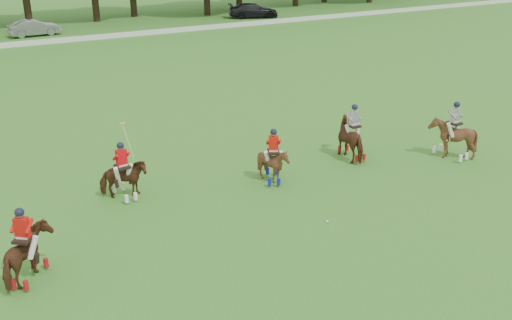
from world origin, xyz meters
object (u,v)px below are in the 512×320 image
car_mid (34,28)px  polo_red_c (273,163)px  car_right (253,10)px  polo_red_b (124,179)px  polo_stripe_a (353,139)px  polo_stripe_b (452,137)px  polo_red_a (27,255)px  polo_ball (327,221)px

car_mid → polo_red_c: 37.67m
car_right → polo_red_b: 44.15m
polo_stripe_a → car_mid: bearing=100.4°
car_mid → polo_stripe_b: size_ratio=1.77×
polo_red_b → polo_red_a: bearing=-135.6°
polo_red_c → polo_red_a: bearing=-165.5°
polo_red_a → polo_stripe_a: 13.84m
car_mid → polo_stripe_b: 40.52m
car_mid → car_right: car_right is taller
car_right → polo_stripe_b: bearing=-178.0°
polo_red_a → polo_red_b: size_ratio=0.83×
polo_red_b → polo_stripe_a: (9.65, -0.92, 0.11)m
car_mid → polo_red_c: polo_red_c is taller
polo_red_c → polo_ball: size_ratio=24.06×
polo_stripe_a → polo_stripe_b: polo_stripe_b is taller
car_mid → polo_ball: (2.53, -41.32, -0.68)m
car_right → polo_stripe_b: size_ratio=2.13×
polo_stripe_a → polo_ball: (-4.29, -4.21, -0.83)m
polo_red_b → polo_ball: bearing=-43.7°
polo_red_a → polo_stripe_b: polo_stripe_b is taller
polo_stripe_b → car_mid: bearing=105.1°
polo_red_c → car_right: bearing=62.2°
polo_red_a → polo_stripe_b: bearing=2.8°
car_mid → polo_ball: 41.40m
car_right → polo_red_b: bearing=164.0°
polo_red_a → polo_stripe_a: bearing=12.0°
polo_red_c → polo_stripe_a: (4.19, 0.47, 0.11)m
polo_red_b → polo_red_c: 5.64m
polo_stripe_a → polo_stripe_b: size_ratio=0.96×
polo_red_b → polo_stripe_b: 13.70m
polo_red_a → polo_stripe_b: size_ratio=0.91×
polo_stripe_b → polo_stripe_a: bearing=151.6°
polo_red_c → polo_stripe_b: size_ratio=0.87×
polo_ball → polo_stripe_a: bearing=44.4°
polo_red_c → polo_stripe_a: polo_stripe_a is taller
polo_red_a → polo_red_c: (9.35, 2.41, -0.04)m
polo_stripe_a → polo_ball: 6.07m
car_right → polo_red_c: (-19.82, -37.57, -0.00)m
polo_red_b → polo_red_c: size_ratio=1.25×
polo_red_a → car_right: bearing=53.9°
polo_red_a → polo_stripe_b: (17.26, 0.86, 0.11)m
car_right → polo_red_c: polo_red_c is taller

